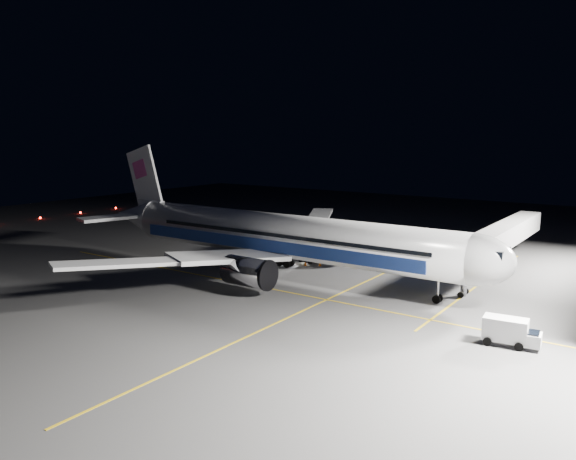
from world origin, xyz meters
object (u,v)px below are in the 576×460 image
Objects in this scene: service_truck at (511,331)px; safety_cone_b at (361,264)px; jet_bridge at (498,238)px; baggage_tug at (310,256)px; safety_cone_c at (305,264)px; airliner at (278,236)px; safety_cone_a at (320,264)px.

service_truck reaches higher than safety_cone_b.
baggage_tug is at bearing -158.18° from jet_bridge.
baggage_tug is at bearing 108.03° from safety_cone_c.
airliner reaches higher than service_truck.
baggage_tug is (-31.79, 17.23, -0.43)m from service_truck.
baggage_tug is 7.44m from safety_cone_b.
airliner reaches higher than safety_cone_c.
safety_cone_c reaches higher than safety_cone_b.
baggage_tug reaches higher than safety_cone_c.
safety_cone_a is (1.93, 7.38, -4.84)m from airliner.
baggage_tug is 2.48m from safety_cone_c.
safety_cone_a is (-21.15, -10.67, -4.26)m from jet_bridge.
service_truck is at bearing -15.42° from baggage_tug.
jet_bridge is at bearing 26.78° from safety_cone_a.
airliner is at bearing -73.37° from baggage_tug.
safety_cone_a is at bearing -13.24° from baggage_tug.
service_truck is 36.16m from baggage_tug.
safety_cone_b is (7.08, 2.21, -0.62)m from baggage_tug.
jet_bridge is 24.07m from safety_cone_a.
airliner reaches higher than safety_cone_a.
safety_cone_b is (-16.54, -7.25, -4.33)m from jet_bridge.
jet_bridge reaches higher than safety_cone_a.
service_truck is (31.25, -8.62, -3.86)m from airliner.
baggage_tug is (-0.54, 8.60, -4.29)m from airliner.
safety_cone_a reaches higher than safety_cone_c.
baggage_tug reaches higher than safety_cone_b.
baggage_tug is 5.11× the size of safety_cone_c.
safety_cone_c is at bearing 148.12° from service_truck.
jet_bridge is 11.42× the size of baggage_tug.
service_truck is 7.68× the size of safety_cone_a.
baggage_tug reaches higher than safety_cone_a.
safety_cone_c is at bearing -148.21° from safety_cone_a.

